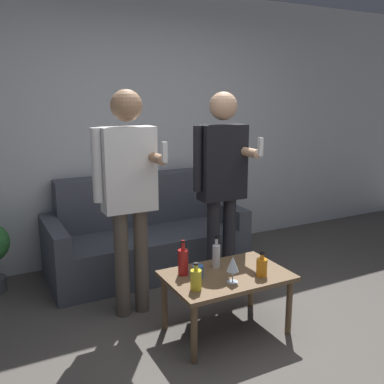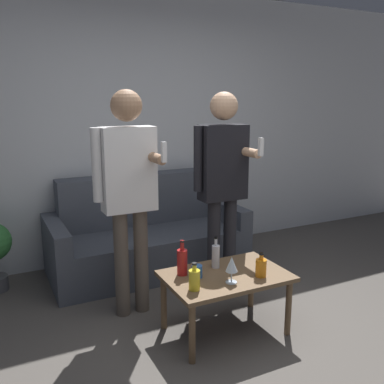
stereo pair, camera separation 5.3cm
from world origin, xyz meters
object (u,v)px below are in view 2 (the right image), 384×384
object	(u,v)px
person_standing_left	(128,185)
person_standing_right	(222,176)
couch	(146,237)
bottle_orange	(194,279)
coffee_table	(226,281)

from	to	relation	value
person_standing_left	person_standing_right	size ratio (longest dim) A/B	1.01
person_standing_left	person_standing_right	xyz separation A→B (m)	(0.82, 0.03, -0.01)
couch	bottle_orange	world-z (taller)	couch
bottle_orange	person_standing_right	size ratio (longest dim) A/B	0.11
person_standing_left	person_standing_right	distance (m)	0.82
coffee_table	person_standing_right	size ratio (longest dim) A/B	0.51
coffee_table	person_standing_left	distance (m)	0.99
coffee_table	person_standing_left	world-z (taller)	person_standing_left
person_standing_right	couch	bearing A→B (deg)	117.55
bottle_orange	person_standing_right	world-z (taller)	person_standing_right
bottle_orange	person_standing_right	distance (m)	1.07
couch	person_standing_right	size ratio (longest dim) A/B	1.09
couch	bottle_orange	xyz separation A→B (m)	(-0.21, -1.49, 0.20)
couch	person_standing_right	bearing A→B (deg)	-62.45
coffee_table	bottle_orange	bearing A→B (deg)	-158.46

